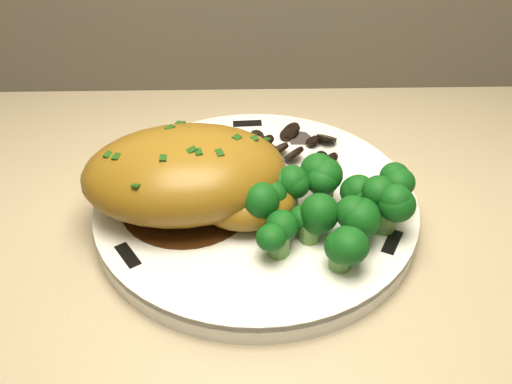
{
  "coord_description": "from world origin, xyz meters",
  "views": [
    {
      "loc": [
        -0.08,
        1.32,
        1.24
      ],
      "look_at": [
        -0.07,
        1.75,
        0.89
      ],
      "focal_mm": 45.0,
      "sensor_mm": 36.0,
      "label": 1
    }
  ],
  "objects": [
    {
      "name": "plate",
      "position": [
        -0.07,
        1.75,
        0.87
      ],
      "size": [
        0.35,
        0.35,
        0.02
      ],
      "primitive_type": "cylinder",
      "rotation": [
        0.0,
        0.0,
        0.27
      ],
      "color": "silver",
      "rests_on": "counter"
    },
    {
      "name": "rim_accent_0",
      "position": [
        -0.07,
        1.87,
        0.88
      ],
      "size": [
        0.03,
        0.01,
        0.0
      ],
      "primitive_type": "cube",
      "rotation": [
        0.0,
        0.0,
        3.19
      ],
      "color": "black",
      "rests_on": "plate"
    },
    {
      "name": "rim_accent_1",
      "position": [
        -0.17,
        1.69,
        0.88
      ],
      "size": [
        0.02,
        0.03,
        0.0
      ],
      "primitive_type": "cube",
      "rotation": [
        0.0,
        0.0,
        5.29
      ],
      "color": "black",
      "rests_on": "plate"
    },
    {
      "name": "rim_accent_2",
      "position": [
        0.04,
        1.7,
        0.88
      ],
      "size": [
        0.02,
        0.03,
        0.0
      ],
      "primitive_type": "cube",
      "rotation": [
        0.0,
        0.0,
        7.38
      ],
      "color": "black",
      "rests_on": "plate"
    },
    {
      "name": "gravy_pool",
      "position": [
        -0.13,
        1.75,
        0.88
      ],
      "size": [
        0.12,
        0.12,
        0.0
      ],
      "primitive_type": "cylinder",
      "color": "#331909",
      "rests_on": "plate"
    },
    {
      "name": "chicken_breast",
      "position": [
        -0.12,
        1.75,
        0.92
      ],
      "size": [
        0.19,
        0.13,
        0.07
      ],
      "rotation": [
        0.0,
        0.0,
        0.1
      ],
      "color": "#865D17",
      "rests_on": "plate"
    },
    {
      "name": "mushroom_pile",
      "position": [
        -0.04,
        1.82,
        0.89
      ],
      "size": [
        0.08,
        0.06,
        0.02
      ],
      "color": "black",
      "rests_on": "plate"
    },
    {
      "name": "broccoli_florets",
      "position": [
        -0.01,
        1.71,
        0.91
      ],
      "size": [
        0.14,
        0.11,
        0.04
      ],
      "rotation": [
        0.0,
        0.0,
        -0.39
      ],
      "color": "#538237",
      "rests_on": "plate"
    }
  ]
}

